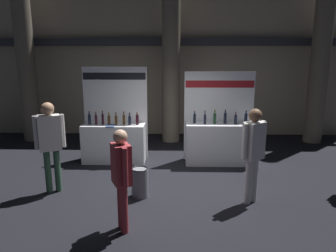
{
  "coord_description": "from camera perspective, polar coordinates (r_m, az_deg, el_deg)",
  "views": [
    {
      "loc": [
        0.17,
        -6.11,
        2.68
      ],
      "look_at": [
        -0.02,
        0.95,
        1.11
      ],
      "focal_mm": 32.85,
      "sensor_mm": 36.0,
      "label": 1
    }
  ],
  "objects": [
    {
      "name": "ground_plane",
      "position": [
        6.67,
        -0.04,
        -11.17
      ],
      "size": [
        25.55,
        25.55,
        0.0
      ],
      "primitive_type": "plane",
      "color": "black"
    },
    {
      "name": "hall_colonnade",
      "position": [
        10.66,
        0.65,
        13.49
      ],
      "size": [
        12.77,
        1.43,
        5.81
      ],
      "color": "gray",
      "rests_on": "ground_plane"
    },
    {
      "name": "exhibitor_booth_0",
      "position": [
        8.18,
        -9.91,
        -2.29
      ],
      "size": [
        1.69,
        0.7,
        2.45
      ],
      "color": "white",
      "rests_on": "ground_plane"
    },
    {
      "name": "exhibitor_booth_1",
      "position": [
        8.04,
        9.49,
        -2.52
      ],
      "size": [
        1.81,
        0.66,
        2.34
      ],
      "color": "white",
      "rests_on": "ground_plane"
    },
    {
      "name": "trash_bin",
      "position": [
        6.14,
        -5.24,
        -10.37
      ],
      "size": [
        0.33,
        0.33,
        0.59
      ],
      "color": "slate",
      "rests_on": "ground_plane"
    },
    {
      "name": "visitor_0",
      "position": [
        4.79,
        -8.63,
        -8.5
      ],
      "size": [
        0.37,
        0.47,
        1.64
      ],
      "rotation": [
        0.0,
        0.0,
        2.01
      ],
      "color": "maroon",
      "rests_on": "ground_plane"
    },
    {
      "name": "visitor_1",
      "position": [
        5.83,
        15.56,
        -3.85
      ],
      "size": [
        0.45,
        0.41,
        1.8
      ],
      "rotation": [
        0.0,
        0.0,
        0.62
      ],
      "color": "silver",
      "rests_on": "ground_plane"
    },
    {
      "name": "visitor_3",
      "position": [
        6.5,
        -21.05,
        -2.2
      ],
      "size": [
        0.54,
        0.39,
        1.85
      ],
      "rotation": [
        0.0,
        0.0,
        3.55
      ],
      "color": "#33563D",
      "rests_on": "ground_plane"
    }
  ]
}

